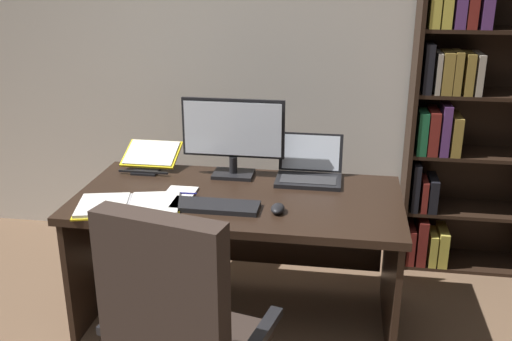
% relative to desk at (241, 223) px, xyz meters
% --- Properties ---
extents(wall_back, '(5.37, 0.12, 2.80)m').
position_rel_desk_xyz_m(wall_back, '(0.09, 0.97, 0.88)').
color(wall_back, beige).
rests_on(wall_back, ground).
extents(desk, '(1.63, 0.81, 0.71)m').
position_rel_desk_xyz_m(desk, '(0.00, 0.00, 0.00)').
color(desk, black).
rests_on(desk, ground).
extents(bookshelf, '(0.76, 0.32, 2.20)m').
position_rel_desk_xyz_m(bookshelf, '(1.18, 0.73, 0.60)').
color(bookshelf, black).
rests_on(bookshelf, ground).
extents(monitor, '(0.56, 0.16, 0.43)m').
position_rel_desk_xyz_m(monitor, '(-0.08, 0.20, 0.41)').
color(monitor, black).
rests_on(monitor, desk).
extents(laptop, '(0.35, 0.27, 0.23)m').
position_rel_desk_xyz_m(laptop, '(0.34, 0.20, 0.24)').
color(laptop, black).
rests_on(laptop, desk).
extents(keyboard, '(0.42, 0.15, 0.02)m').
position_rel_desk_xyz_m(keyboard, '(-0.08, -0.25, 0.20)').
color(keyboard, black).
rests_on(keyboard, desk).
extents(computer_mouse, '(0.06, 0.10, 0.04)m').
position_rel_desk_xyz_m(computer_mouse, '(0.22, -0.25, 0.21)').
color(computer_mouse, black).
rests_on(computer_mouse, desk).
extents(reading_stand_with_book, '(0.31, 0.28, 0.12)m').
position_rel_desk_xyz_m(reading_stand_with_book, '(-0.57, 0.27, 0.25)').
color(reading_stand_with_book, black).
rests_on(reading_stand_with_book, desk).
extents(open_binder, '(0.54, 0.39, 0.02)m').
position_rel_desk_xyz_m(open_binder, '(-0.49, -0.30, 0.20)').
color(open_binder, yellow).
rests_on(open_binder, desk).
extents(notepad, '(0.15, 0.21, 0.01)m').
position_rel_desk_xyz_m(notepad, '(-0.29, -0.12, 0.19)').
color(notepad, silver).
rests_on(notepad, desk).
extents(pen, '(0.14, 0.01, 0.01)m').
position_rel_desk_xyz_m(pen, '(-0.27, -0.12, 0.20)').
color(pen, navy).
rests_on(pen, notepad).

